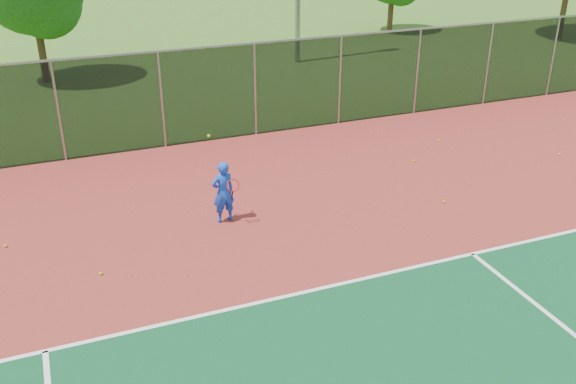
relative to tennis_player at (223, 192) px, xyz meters
name	(u,v)px	position (x,y,z in m)	size (l,w,h in m)	color
ground	(481,361)	(2.68, -6.55, -0.80)	(120.00, 120.00, 0.00)	#36611B
court_apron	(419,298)	(2.68, -4.55, -0.79)	(30.00, 20.00, 0.02)	maroon
fence_back	(255,89)	(2.68, 5.45, 0.77)	(30.00, 0.06, 3.03)	black
tennis_player	(223,192)	(0.00, 0.00, 0.00)	(0.61, 0.64, 2.24)	blue
practice_ball_0	(559,154)	(10.67, 0.33, -0.74)	(0.07, 0.07, 0.07)	#B8CC17
practice_ball_3	(439,140)	(7.94, 2.68, -0.74)	(0.07, 0.07, 0.07)	#B8CC17
practice_ball_4	(5,246)	(-4.98, 0.58, -0.74)	(0.07, 0.07, 0.07)	#B8CC17
practice_ball_5	(414,161)	(6.27, 1.51, -0.74)	(0.07, 0.07, 0.07)	#B8CC17
practice_ball_6	(444,202)	(5.55, -1.15, -0.74)	(0.07, 0.07, 0.07)	#B8CC17
practice_ball_7	(101,273)	(-3.11, -1.38, -0.74)	(0.07, 0.07, 0.07)	#B8CC17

